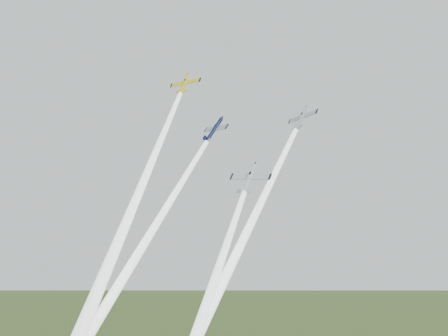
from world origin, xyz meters
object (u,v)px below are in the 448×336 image
plane_navy (214,130)px  plane_silver_right (302,118)px  plane_yellow (185,84)px  plane_silver_low (249,178)px

plane_navy → plane_silver_right: plane_silver_right is taller
plane_yellow → plane_silver_right: bearing=-2.6°
plane_silver_right → plane_silver_low: (-5.46, -12.31, -12.96)m
plane_yellow → plane_silver_right: size_ratio=1.03×
plane_silver_right → plane_silver_low: 18.69m
plane_navy → plane_yellow: bearing=-179.4°
plane_navy → plane_silver_low: plane_navy is taller
plane_silver_right → plane_yellow: bearing=-159.1°
plane_navy → plane_silver_low: size_ratio=0.94×
plane_silver_low → plane_silver_right: bearing=68.0°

